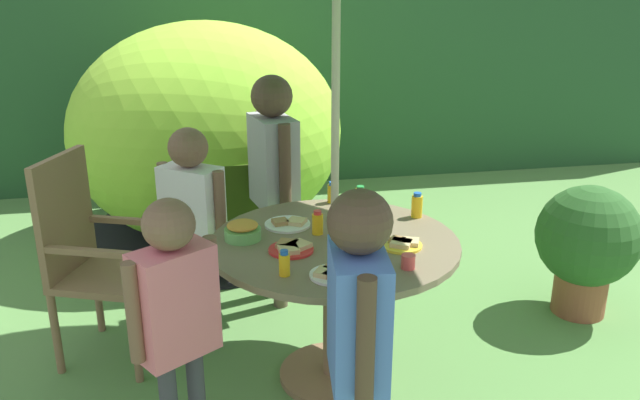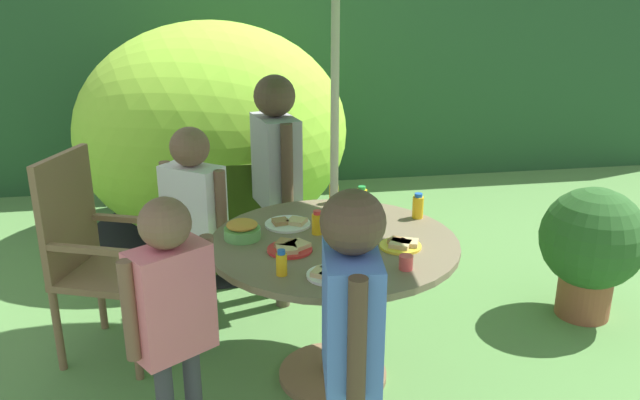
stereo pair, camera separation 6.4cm
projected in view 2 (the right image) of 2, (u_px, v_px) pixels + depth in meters
The scene contains 24 objects.
ground_plane at pixel (333, 378), 3.14m from camera, with size 10.00×10.00×0.02m, color #548442.
hedge_backdrop at pixel (265, 75), 6.10m from camera, with size 9.00×0.70×1.98m, color #234C28.
garden_table at pixel (333, 274), 2.95m from camera, with size 1.14×1.14×0.73m.
wooden_chair at pixel (92, 249), 3.17m from camera, with size 0.59×0.58×1.06m.
dome_tent at pixel (213, 132), 4.69m from camera, with size 2.02×2.02×1.59m.
potted_plant at pixel (592, 244), 3.57m from camera, with size 0.58×0.58×0.77m.
child_in_grey_shirt at pixel (276, 162), 3.60m from camera, with size 0.26×0.45×1.37m.
child_in_white_shirt at pixel (194, 208), 3.24m from camera, with size 0.34×0.32×1.17m.
child_in_pink_shirt at pixel (171, 301), 2.36m from camera, with size 0.33×0.30×1.13m.
child_in_blue_shirt at pixel (351, 319), 2.09m from camera, with size 0.21×0.42×1.24m.
snack_bowl at pixel (242, 230), 2.90m from camera, with size 0.17×0.17×0.09m.
plate_center_back at pixel (330, 273), 2.53m from camera, with size 0.19×0.19×0.03m.
plate_near_left at pixel (350, 218), 3.12m from camera, with size 0.20×0.20×0.03m.
plate_far_right at pixel (401, 245), 2.81m from camera, with size 0.19×0.19×0.03m.
plate_front_edge at pixel (290, 248), 2.77m from camera, with size 0.20×0.20×0.03m.
plate_near_right at pixel (288, 223), 3.06m from camera, with size 0.22×0.22×0.03m.
juice_bottle_far_left at pixel (317, 223), 2.95m from camera, with size 0.05×0.05×0.11m.
juice_bottle_center_front at pixel (418, 206), 3.15m from camera, with size 0.06×0.06×0.13m.
juice_bottle_mid_left at pixel (334, 193), 3.36m from camera, with size 0.05×0.05×0.12m.
juice_bottle_mid_right at pixel (362, 197), 3.32m from camera, with size 0.06×0.06×0.11m.
juice_bottle_back_edge at pixel (282, 263), 2.53m from camera, with size 0.05×0.05×0.11m.
juice_bottle_spot_a at pixel (349, 247), 2.67m from camera, with size 0.05×0.05×0.12m.
cup_near at pixel (406, 262), 2.59m from camera, with size 0.06×0.06×0.06m, color #E04C47.
cup_far at pixel (376, 269), 2.53m from camera, with size 0.06×0.06×0.06m, color #4C99D8.
Camera 2 is at (-0.51, -2.63, 1.85)m, focal length 35.59 mm.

